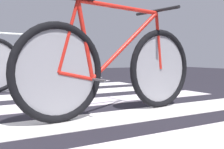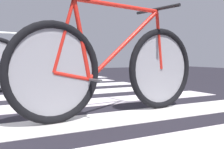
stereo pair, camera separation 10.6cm
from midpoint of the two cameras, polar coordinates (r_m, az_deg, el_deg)
The scene contains 2 objects.
bicycle_1_of_3 at distance 2.23m, azimuth 1.59°, elevation 1.58°, with size 1.73×0.52×0.93m.
bicycle_3_of_3 at distance 5.16m, azimuth -20.16°, elevation 2.62°, with size 1.74×0.52×0.93m.
Camera 2 is at (-0.08, -2.87, 0.49)m, focal length 44.71 mm.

